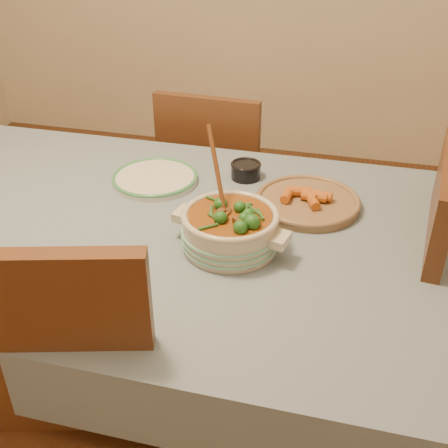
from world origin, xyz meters
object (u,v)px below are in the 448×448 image
(fried_plate, at_px, (308,200))
(chair_far, at_px, (216,178))
(condiment_bowl, at_px, (246,170))
(white_plate, at_px, (155,178))
(stew_casserole, at_px, (230,226))
(dining_table, at_px, (147,251))

(fried_plate, distance_m, chair_far, 0.78)
(condiment_bowl, xyz_separation_m, chair_far, (-0.22, 0.46, -0.28))
(white_plate, bearing_deg, stew_casserole, -43.16)
(dining_table, distance_m, white_plate, 0.27)
(dining_table, height_order, chair_far, chair_far)
(chair_far, bearing_deg, white_plate, 88.00)
(dining_table, relative_size, fried_plate, 4.32)
(white_plate, height_order, fried_plate, fried_plate)
(chair_far, bearing_deg, dining_table, 93.62)
(white_plate, xyz_separation_m, condiment_bowl, (0.27, 0.10, 0.02))
(stew_casserole, bearing_deg, white_plate, 136.84)
(stew_casserole, bearing_deg, chair_far, 107.55)
(white_plate, bearing_deg, condiment_bowl, 19.76)
(dining_table, bearing_deg, white_plate, 103.49)
(stew_casserole, distance_m, chair_far, 0.95)
(chair_far, bearing_deg, condiment_bowl, 118.81)
(dining_table, distance_m, stew_casserole, 0.30)
(condiment_bowl, bearing_deg, dining_table, -121.94)
(dining_table, bearing_deg, chair_far, 90.88)
(dining_table, relative_size, condiment_bowl, 17.22)
(dining_table, xyz_separation_m, white_plate, (-0.06, 0.24, 0.10))
(fried_plate, height_order, chair_far, chair_far)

